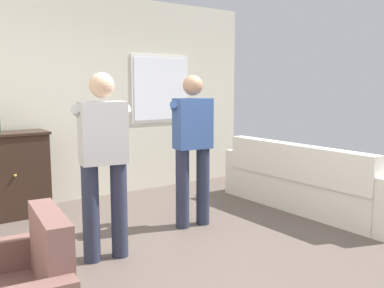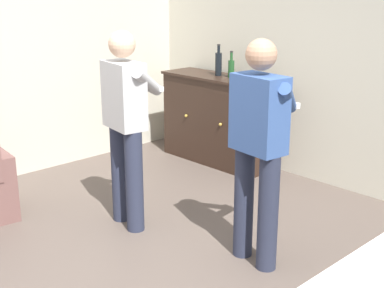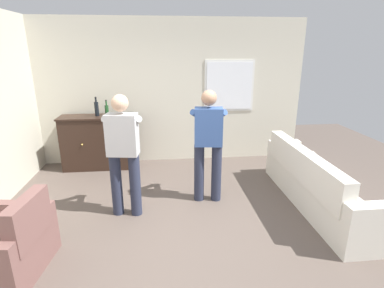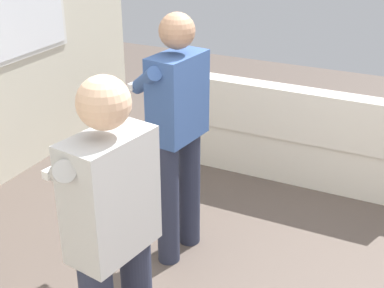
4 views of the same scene
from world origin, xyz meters
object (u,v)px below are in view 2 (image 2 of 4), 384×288
object	(u,v)px
sideboard_cabinet	(217,119)
bottle_liquor_amber	(218,63)
person_standing_left	(126,121)
bottle_wine_green	(231,68)
person_standing_right	(259,143)

from	to	relation	value
sideboard_cabinet	bottle_liquor_amber	distance (m)	0.65
sideboard_cabinet	person_standing_left	xyz separation A→B (m)	(0.67, -1.81, 0.42)
bottle_wine_green	bottle_liquor_amber	world-z (taller)	bottle_liquor_amber
bottle_wine_green	person_standing_left	bearing A→B (deg)	-74.78
sideboard_cabinet	person_standing_right	bearing A→B (deg)	-39.17
sideboard_cabinet	bottle_liquor_amber	xyz separation A→B (m)	(-0.01, 0.02, 0.65)
sideboard_cabinet	person_standing_left	distance (m)	1.98
bottle_liquor_amber	person_standing_left	xyz separation A→B (m)	(0.68, -1.83, -0.23)
sideboard_cabinet	bottle_wine_green	distance (m)	0.64
bottle_liquor_amber	person_standing_left	world-z (taller)	person_standing_left
bottle_wine_green	bottle_liquor_amber	xyz separation A→B (m)	(-0.18, -0.02, 0.03)
bottle_wine_green	person_standing_right	bearing A→B (deg)	-42.65
person_standing_right	person_standing_left	bearing A→B (deg)	-165.92
sideboard_cabinet	bottle_wine_green	world-z (taller)	bottle_wine_green
person_standing_left	person_standing_right	distance (m)	1.22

